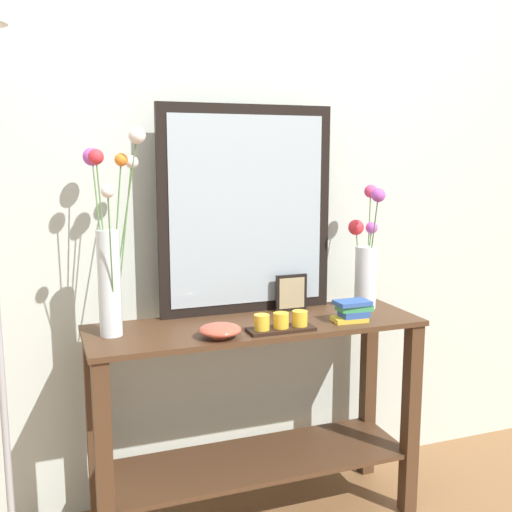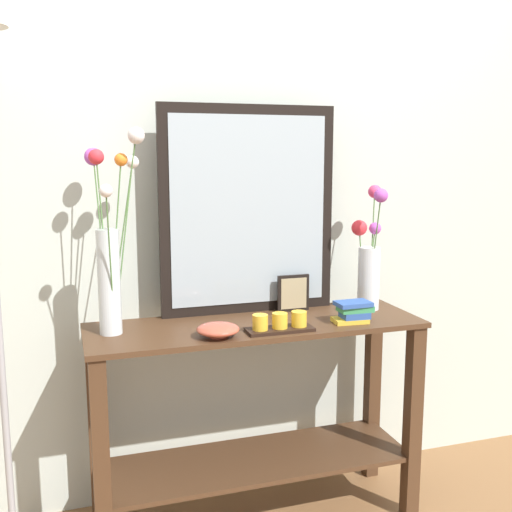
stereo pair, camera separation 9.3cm
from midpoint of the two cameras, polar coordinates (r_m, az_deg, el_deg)
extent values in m
cube|color=beige|center=(2.51, -3.63, 7.75)|extent=(6.40, 0.08, 2.70)
cube|color=#472D1C|center=(2.29, -1.17, -6.57)|extent=(1.26, 0.40, 0.02)
cube|color=#472D1C|center=(2.50, -1.12, -18.70)|extent=(1.20, 0.36, 0.02)
cube|color=#472D1C|center=(2.18, -15.35, -19.16)|extent=(0.06, 0.06, 0.78)
cube|color=#472D1C|center=(2.54, 13.32, -14.78)|extent=(0.06, 0.06, 0.78)
cube|color=#472D1C|center=(2.48, -16.05, -15.60)|extent=(0.06, 0.06, 0.78)
cube|color=#472D1C|center=(2.80, 9.55, -12.34)|extent=(0.06, 0.06, 0.78)
cube|color=black|center=(2.38, -2.01, 4.29)|extent=(0.71, 0.03, 0.82)
cube|color=#9EADB7|center=(2.37, -1.90, 4.26)|extent=(0.63, 0.00, 0.74)
cylinder|color=silver|center=(2.16, -14.84, -2.52)|extent=(0.08, 0.08, 0.37)
cylinder|color=#4C753D|center=(2.09, -14.70, -0.71)|extent=(0.02, 0.11, 0.49)
sphere|color=silver|center=(2.01, -15.10, 5.92)|extent=(0.04, 0.04, 0.04)
cylinder|color=#4C753D|center=(2.15, -14.31, 0.91)|extent=(0.07, 0.01, 0.59)
sphere|color=orange|center=(2.14, -13.82, 8.81)|extent=(0.04, 0.04, 0.04)
cylinder|color=#4C753D|center=(2.13, -13.63, 1.95)|extent=(0.11, 0.05, 0.67)
sphere|color=silver|center=(2.10, -12.42, 11.04)|extent=(0.06, 0.06, 0.06)
cylinder|color=#4C753D|center=(2.20, -15.55, 1.18)|extent=(0.03, 0.13, 0.60)
sphere|color=#B24CB7|center=(2.24, -16.37, 8.97)|extent=(0.06, 0.06, 0.06)
cylinder|color=#4C753D|center=(2.19, -13.55, 0.98)|extent=(0.09, 0.09, 0.58)
sphere|color=silver|center=(2.22, -12.82, 8.62)|extent=(0.05, 0.05, 0.05)
cylinder|color=#4C753D|center=(2.16, -15.31, 1.02)|extent=(0.03, 0.04, 0.60)
sphere|color=red|center=(2.15, -16.07, 8.98)|extent=(0.05, 0.05, 0.05)
cylinder|color=silver|center=(2.51, 9.24, -2.01)|extent=(0.09, 0.09, 0.26)
cylinder|color=#4C753D|center=(2.46, 9.77, 0.51)|extent=(0.01, 0.10, 0.45)
sphere|color=#B24CB7|center=(2.40, 10.37, 5.66)|extent=(0.05, 0.05, 0.05)
cylinder|color=#4C753D|center=(2.51, 8.63, -0.90)|extent=(0.02, 0.04, 0.31)
sphere|color=red|center=(2.50, 8.36, 2.69)|extent=(0.06, 0.06, 0.06)
cylinder|color=#4C753D|center=(2.53, 9.52, 0.83)|extent=(0.05, 0.07, 0.46)
sphere|color=#EA4275|center=(2.55, 9.75, 6.03)|extent=(0.05, 0.05, 0.05)
cylinder|color=#4C753D|center=(2.51, 9.43, -0.95)|extent=(0.05, 0.03, 0.31)
sphere|color=#B24CB7|center=(2.50, 9.81, 2.63)|extent=(0.05, 0.05, 0.05)
cube|color=black|center=(2.19, 1.14, -6.92)|extent=(0.24, 0.09, 0.01)
cylinder|color=gold|center=(2.15, -0.70, -6.26)|extent=(0.06, 0.06, 0.05)
cylinder|color=gold|center=(2.18, 1.15, -6.08)|extent=(0.06, 0.06, 0.05)
cylinder|color=gold|center=(2.21, 2.94, -5.89)|extent=(0.06, 0.06, 0.05)
cube|color=black|center=(2.45, 2.26, -3.48)|extent=(0.13, 0.01, 0.15)
cube|color=tan|center=(2.44, 2.32, -3.52)|extent=(0.11, 0.00, 0.12)
cylinder|color=#B24C38|center=(2.12, -4.66, -7.58)|extent=(0.06, 0.06, 0.01)
ellipsoid|color=#B24C38|center=(2.11, -4.67, -6.94)|extent=(0.15, 0.15, 0.04)
cube|color=gold|center=(2.33, 7.64, -5.92)|extent=(0.13, 0.09, 0.02)
cube|color=#2D519E|center=(2.33, 8.06, -5.39)|extent=(0.11, 0.08, 0.02)
cube|color=#388E56|center=(2.32, 8.12, -4.82)|extent=(0.13, 0.08, 0.02)
cube|color=#2D519E|center=(2.31, 7.94, -4.39)|extent=(0.13, 0.09, 0.02)
camera|label=1|loc=(0.05, -91.19, -0.20)|focal=42.45mm
camera|label=2|loc=(0.05, 88.81, 0.20)|focal=42.45mm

